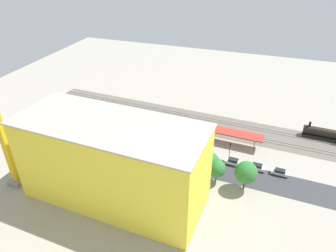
{
  "coord_description": "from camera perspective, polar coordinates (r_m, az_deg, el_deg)",
  "views": [
    {
      "loc": [
        -14.06,
        71.01,
        53.42
      ],
      "look_at": [
        10.87,
        0.2,
        8.54
      ],
      "focal_mm": 32.93,
      "sensor_mm": 36.0,
      "label": 1
    }
  ],
  "objects": [
    {
      "name": "street_tree_1",
      "position": [
        78.1,
        14.24,
        -8.33
      ],
      "size": [
        5.61,
        5.61,
        8.09
      ],
      "color": "brown",
      "rests_on": "ground"
    },
    {
      "name": "parked_car_1",
      "position": [
        87.93,
        16.14,
        -7.34
      ],
      "size": [
        4.68,
        2.09,
        1.79
      ],
      "color": "black",
      "rests_on": "ground"
    },
    {
      "name": "street_tree_3",
      "position": [
        79.78,
        7.74,
        -6.49
      ],
      "size": [
        4.87,
        4.87,
        7.83
      ],
      "color": "brown",
      "rests_on": "ground"
    },
    {
      "name": "parked_car_3",
      "position": [
        88.87,
        7.57,
        -5.81
      ],
      "size": [
        4.64,
        1.91,
        1.63
      ],
      "color": "black",
      "rests_on": "ground"
    },
    {
      "name": "box_truck_0",
      "position": [
        88.78,
        -9.17,
        -5.31
      ],
      "size": [
        9.23,
        3.46,
        3.21
      ],
      "color": "black",
      "rests_on": "ground"
    },
    {
      "name": "track_rails",
      "position": [
        105.52,
        9.07,
        0.14
      ],
      "size": [
        128.15,
        14.38,
        0.12
      ],
      "color": "#9E9EA8",
      "rests_on": "ground"
    },
    {
      "name": "parked_car_0",
      "position": [
        88.06,
        19.98,
        -8.09
      ],
      "size": [
        4.74,
        2.0,
        1.69
      ],
      "color": "black",
      "rests_on": "ground"
    },
    {
      "name": "parked_car_6",
      "position": [
        93.41,
        -3.64,
        -3.48
      ],
      "size": [
        4.39,
        2.05,
        1.82
      ],
      "color": "black",
      "rests_on": "ground"
    },
    {
      "name": "parked_car_4",
      "position": [
        90.19,
        4.02,
        -4.95
      ],
      "size": [
        4.67,
        2.11,
        1.7
      ],
      "color": "black",
      "rests_on": "ground"
    },
    {
      "name": "locomotive",
      "position": [
        108.29,
        27.33,
        -1.39
      ],
      "size": [
        13.94,
        3.42,
        5.08
      ],
      "color": "black",
      "rests_on": "ground"
    },
    {
      "name": "platform_canopy_near",
      "position": [
        98.31,
        3.21,
        0.52
      ],
      "size": [
        49.19,
        6.71,
        4.05
      ],
      "color": "#B73328",
      "rests_on": "ground"
    },
    {
      "name": "street_tree_2",
      "position": [
        93.17,
        -15.14,
        -2.02
      ],
      "size": [
        4.68,
        4.68,
        6.84
      ],
      "color": "brown",
      "rests_on": "ground"
    },
    {
      "name": "street_tree_0",
      "position": [
        79.47,
        9.04,
        -7.76
      ],
      "size": [
        4.59,
        4.59,
        6.61
      ],
      "color": "brown",
      "rests_on": "ground"
    },
    {
      "name": "box_truck_1",
      "position": [
        84.69,
        -1.39,
        -6.72
      ],
      "size": [
        9.54,
        3.02,
        3.66
      ],
      "color": "black",
      "rests_on": "ground"
    },
    {
      "name": "rail_bed",
      "position": [
        105.61,
        9.06,
        0.06
      ],
      "size": [
        128.88,
        20.8,
        0.01
      ],
      "primitive_type": "cube",
      "rotation": [
        0.0,
        0.0,
        -0.05
      ],
      "color": "#665E54",
      "rests_on": "ground"
    },
    {
      "name": "construction_roof_slab",
      "position": [
        66.08,
        -10.95,
        0.32
      ],
      "size": [
        43.4,
        19.47,
        0.4
      ],
      "primitive_type": "cube",
      "rotation": [
        0.0,
        0.0,
        -0.05
      ],
      "color": "#ADA89E",
      "rests_on": "construction_building"
    },
    {
      "name": "construction_building",
      "position": [
        71.79,
        -10.14,
        -6.8
      ],
      "size": [
        42.76,
        18.84,
        20.25
      ],
      "primitive_type": "cube",
      "rotation": [
        0.0,
        0.0,
        -0.05
      ],
      "color": "yellow",
      "rests_on": "ground"
    },
    {
      "name": "traffic_light",
      "position": [
        87.35,
        11.38,
        -4.19
      ],
      "size": [
        0.5,
        0.36,
        6.16
      ],
      "color": "#333333",
      "rests_on": "ground"
    },
    {
      "name": "parked_car_2",
      "position": [
        88.24,
        11.98,
        -6.54
      ],
      "size": [
        4.73,
        2.3,
        1.79
      ],
      "color": "black",
      "rests_on": "ground"
    },
    {
      "name": "street_asphalt",
      "position": [
        87.13,
        6.05,
        -7.15
      ],
      "size": [
        128.61,
        15.65,
        0.01
      ],
      "primitive_type": "cube",
      "rotation": [
        0.0,
        0.0,
        -0.05
      ],
      "color": "#38383D",
      "rests_on": "ground"
    },
    {
      "name": "parked_car_5",
      "position": [
        91.79,
        -0.11,
        -4.15
      ],
      "size": [
        4.27,
        1.95,
        1.67
      ],
      "color": "black",
      "rests_on": "ground"
    },
    {
      "name": "ground_plane",
      "position": [
        89.97,
        6.62,
        -5.79
      ],
      "size": [
        205.31,
        205.31,
        0.0
      ],
      "primitive_type": "plane",
      "color": "#9E998C",
      "rests_on": "ground"
    }
  ]
}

